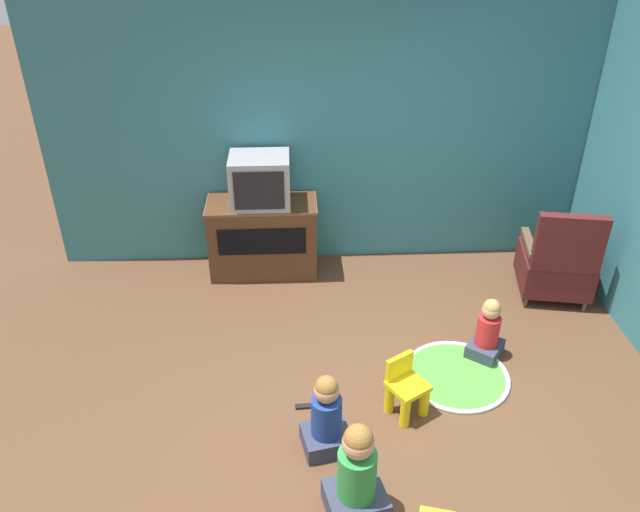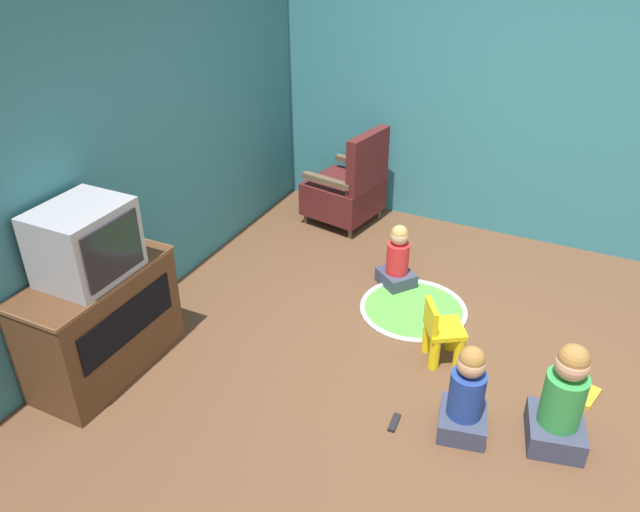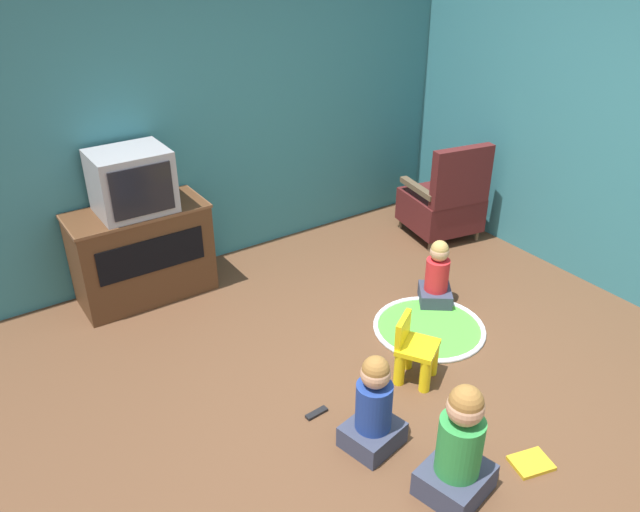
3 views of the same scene
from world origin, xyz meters
The scene contains 13 objects.
ground_plane centered at (0.00, 0.00, 0.00)m, with size 30.00×30.00×0.00m, color brown.
wall_back centered at (-0.35, 2.46, 1.38)m, with size 5.30×0.12×2.75m.
wall_right centered at (2.24, -0.24, 1.38)m, with size 0.12×5.52×2.75m.
tv_cabinet centered at (-0.96, 2.13, 0.39)m, with size 1.05×0.50×0.75m.
television centered at (-0.96, 2.12, 0.99)m, with size 0.55×0.46×0.47m.
black_armchair centered at (1.75, 1.55, 0.35)m, with size 0.71×0.72×0.95m.
yellow_kid_chair centered at (0.12, 0.13, 0.20)m, with size 0.35×0.34×0.46m.
play_mat centered at (0.60, 0.48, 0.01)m, with size 0.84×0.84×0.04m.
child_watching_left centered at (-0.47, -0.19, 0.27)m, with size 0.37×0.34×0.63m.
child_watching_center centered at (-0.32, -0.70, 0.31)m, with size 0.42×0.39×0.71m.
child_watching_right centered at (0.88, 0.73, 0.24)m, with size 0.36×0.37×0.55m.
book centered at (0.17, -0.82, 0.01)m, with size 0.25×0.22×0.02m.
remote_control centered at (-0.61, 0.20, 0.01)m, with size 0.15×0.05×0.02m.
Camera 2 is at (-3.31, -0.61, 2.84)m, focal length 35.00 mm.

